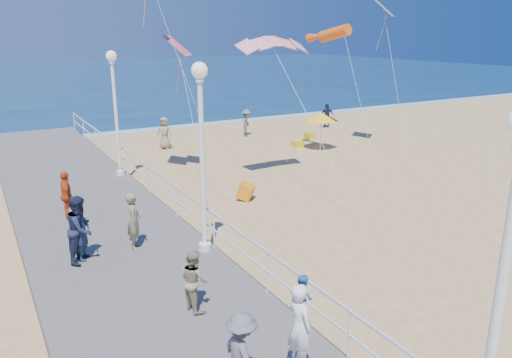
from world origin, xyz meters
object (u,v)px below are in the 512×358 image
lamp_post_far (115,101)px  woman_holding_toddler (300,326)px  beach_umbrella (321,117)px  beach_chair_right (310,136)px  spectator_0 (82,232)px  beach_walker_b (327,116)px  spectator_1 (194,280)px  spectator_3 (66,195)px  lamp_post_mid (202,139)px  beach_walker_a (246,123)px  spectator_7 (81,229)px  spectator_6 (134,221)px  lamp_post_near (504,274)px  toddler_held (302,298)px  spectator_2 (242,353)px  beach_chair_left (297,144)px  beach_walker_c (164,133)px  box_kite (246,193)px

lamp_post_far → woman_holding_toddler: size_ratio=3.11×
beach_umbrella → beach_chair_right: 3.46m
spectator_0 → beach_walker_b: spectator_0 is taller
woman_holding_toddler → beach_walker_b: woman_holding_toddler is taller
spectator_1 → spectator_3: spectator_3 is taller
lamp_post_mid → beach_walker_a: lamp_post_mid is taller
woman_holding_toddler → spectator_7: 7.17m
spectator_3 → spectator_6: 3.65m
lamp_post_near → toddler_held: size_ratio=5.65×
spectator_1 → spectator_2: (-0.35, -2.92, 0.04)m
spectator_1 → spectator_0: bearing=15.4°
spectator_0 → spectator_2: (1.29, -6.83, -0.06)m
spectator_1 → beach_walker_a: 21.48m
woman_holding_toddler → spectator_1: 2.99m
woman_holding_toddler → toddler_held: size_ratio=1.82×
lamp_post_near → spectator_2: bearing=119.8°
lamp_post_mid → spectator_6: (-1.69, 1.15, -2.42)m
beach_walker_a → beach_chair_left: (1.03, -4.27, -0.66)m
beach_walker_b → spectator_7: bearing=52.7°
lamp_post_far → spectator_7: (-3.20, -7.97, -2.33)m
spectator_2 → spectator_0: bearing=6.5°
spectator_1 → beach_walker_b: (17.65, 18.04, -0.28)m
spectator_7 → beach_chair_left: size_ratio=3.40×
beach_walker_c → beach_chair_left: size_ratio=3.30×
beach_chair_left → beach_walker_a: bearing=103.5°
spectator_2 → beach_walker_c: 21.18m
spectator_2 → beach_umbrella: beach_umbrella is taller
spectator_7 → spectator_3: bearing=30.7°
spectator_1 → beach_walker_b: 25.24m
spectator_2 → spectator_6: spectator_6 is taller
beach_walker_b → beach_umbrella: 7.11m
spectator_2 → beach_umbrella: 20.61m
lamp_post_mid → beach_walker_c: size_ratio=2.93×
beach_walker_c → beach_walker_b: bearing=39.7°
spectator_3 → beach_umbrella: size_ratio=0.77×
spectator_7 → beach_chair_left: (14.06, 10.11, -1.13)m
spectator_6 → beach_walker_a: size_ratio=0.97×
lamp_post_far → beach_walker_a: 12.07m
lamp_post_near → spectator_1: size_ratio=3.71×
box_kite → beach_chair_left: bearing=-1.8°
lamp_post_near → beach_walker_b: lamp_post_near is taller
beach_walker_b → spectator_0: bearing=52.6°
toddler_held → lamp_post_mid: bearing=-5.6°
spectator_0 → spectator_1: (1.64, -3.92, -0.10)m
toddler_held → box_kite: toddler_held is taller
lamp_post_near → beach_chair_right: (12.84, 21.61, -3.46)m
spectator_0 → beach_chair_right: size_ratio=2.98×
spectator_6 → box_kite: (5.40, 3.16, -0.94)m
beach_walker_b → beach_umbrella: (-4.56, -5.34, 1.07)m
spectator_6 → beach_walker_a: bearing=-18.9°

